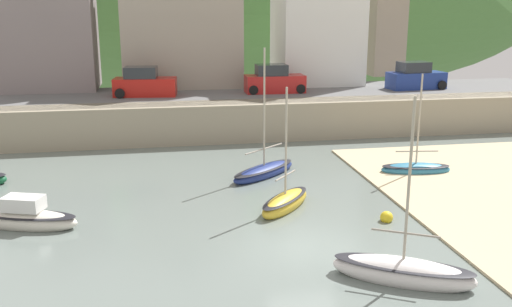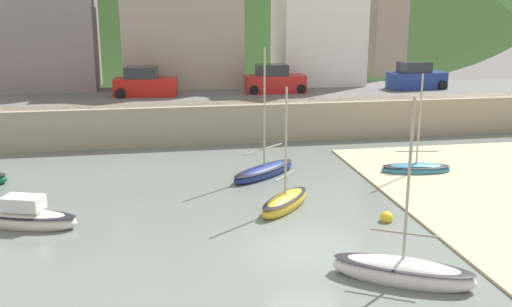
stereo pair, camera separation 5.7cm
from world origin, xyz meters
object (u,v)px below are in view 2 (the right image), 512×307
Objects in this scene: sailboat_white_hull at (25,218)px; parked_car_by_wall at (275,81)px; parked_car_end_of_row at (416,78)px; sailboat_blue_trim at (264,171)px; waterfront_building_centre at (181,10)px; mooring_buoy at (386,218)px; motorboat_with_cabin at (416,169)px; sailboat_tall_mast at (402,272)px; fishing_boat_green at (285,202)px; waterfront_building_right at (318,10)px; parked_car_near_slipway at (145,84)px; waterfront_building_left at (49,18)px.

sailboat_white_hull is 1.08× the size of parked_car_by_wall.
parked_car_end_of_row is at bearing 0.22° from parked_car_by_wall.
sailboat_white_hull is 11.53m from sailboat_blue_trim.
waterfront_building_centre is 25.42m from mooring_buoy.
motorboat_with_cabin is 7.74m from sailboat_blue_trim.
sailboat_white_hull is 0.74× the size of sailboat_tall_mast.
sailboat_tall_mast reaches higher than fishing_boat_green.
waterfront_building_right is at bearing 0.00° from waterfront_building_centre.
waterfront_building_centre is 7.11m from parked_car_near_slipway.
fishing_boat_green reaches higher than motorboat_with_cabin.
parked_car_end_of_row is at bearing -35.93° from waterfront_building_right.
waterfront_building_centre is 2.66× the size of parked_car_by_wall.
sailboat_white_hull is 8.65× the size of mooring_buoy.
mooring_buoy is at bearing -73.89° from waterfront_building_centre.
parked_car_near_slipway is at bearing -34.57° from waterfront_building_left.
sailboat_white_hull is at bearing 165.35° from sailboat_blue_trim.
sailboat_tall_mast is 25.10m from parked_car_near_slipway.
motorboat_with_cabin is at bearing 55.92° from mooring_buoy.
motorboat_with_cabin is 13.88m from parked_car_by_wall.
fishing_boat_green is at bearing -130.81° from sailboat_blue_trim.
sailboat_tall_mast is at bearing -120.47° from sailboat_blue_trim.
motorboat_with_cabin is 18.53m from sailboat_white_hull.
parked_car_near_slipway is at bearing 144.62° from motorboat_with_cabin.
waterfront_building_right reaches higher than waterfront_building_left.
sailboat_blue_trim is 18.13m from parked_car_end_of_row.
waterfront_building_left is at bearing 152.07° from parked_car_near_slipway.
waterfront_building_right is (19.67, -0.00, 0.46)m from waterfront_building_left.
motorboat_with_cabin is at bearing -88.55° from waterfront_building_right.
sailboat_white_hull is at bearing -150.22° from parked_car_end_of_row.
sailboat_tall_mast is (2.12, -7.00, 0.03)m from fishing_boat_green.
sailboat_tall_mast is 1.46× the size of parked_car_by_wall.
parked_car_end_of_row is 8.30× the size of mooring_buoy.
waterfront_building_left is 16.59m from parked_car_by_wall.
waterfront_building_centre is 2.47× the size of sailboat_white_hull.
sailboat_blue_trim is (10.38, 5.03, -0.09)m from sailboat_white_hull.
waterfront_building_right is 21.23× the size of mooring_buoy.
waterfront_building_left is 2.24× the size of sailboat_white_hull.
waterfront_building_right is at bearing 46.62° from parked_car_by_wall.
sailboat_tall_mast reaches higher than parked_car_near_slipway.
sailboat_blue_trim is 1.53× the size of parked_car_end_of_row.
motorboat_with_cabin is 1.18× the size of sailboat_white_hull.
sailboat_blue_trim is (12.42, -16.29, -7.19)m from waterfront_building_left.
sailboat_white_hull reaches higher than mooring_buoy.
parked_car_near_slipway is (6.53, -4.50, -4.25)m from waterfront_building_left.
sailboat_blue_trim reaches higher than motorboat_with_cabin.
waterfront_building_left is at bearing 124.58° from mooring_buoy.
waterfront_building_left is at bearing 70.40° from fishing_boat_green.
sailboat_tall_mast is at bearing -107.22° from mooring_buoy.
sailboat_tall_mast is at bearing -100.39° from waterfront_building_right.
motorboat_with_cabin reaches higher than parked_car_end_of_row.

